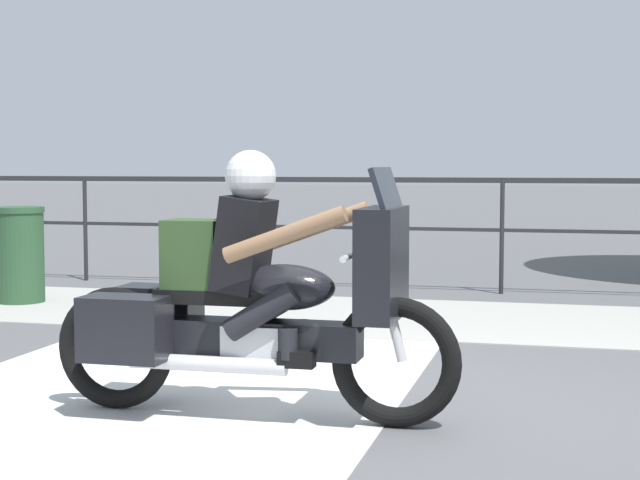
% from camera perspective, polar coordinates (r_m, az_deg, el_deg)
% --- Properties ---
extents(ground_plane, '(120.00, 120.00, 0.00)m').
position_cam_1_polar(ground_plane, '(5.90, 6.97, -9.81)').
color(ground_plane, '#565659').
extents(sidewalk_band, '(44.00, 2.40, 0.01)m').
position_cam_1_polar(sidewalk_band, '(9.22, 9.68, -4.63)').
color(sidewalk_band, '#A8A59E').
rests_on(sidewalk_band, ground).
extents(crosswalk_band, '(3.03, 6.00, 0.01)m').
position_cam_1_polar(crosswalk_band, '(6.19, -9.94, -9.14)').
color(crosswalk_band, silver).
rests_on(crosswalk_band, ground).
extents(fence_railing, '(36.00, 0.05, 1.30)m').
position_cam_1_polar(fence_railing, '(11.06, 10.56, 2.14)').
color(fence_railing, '#232326').
rests_on(fence_railing, ground).
extents(motorcycle, '(2.41, 0.76, 1.53)m').
position_cam_1_polar(motorcycle, '(5.59, -4.14, -3.46)').
color(motorcycle, black).
rests_on(motorcycle, ground).
extents(trash_bin, '(0.52, 0.52, 1.00)m').
position_cam_1_polar(trash_bin, '(10.66, -17.06, -0.83)').
color(trash_bin, '#284C2D').
rests_on(trash_bin, ground).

